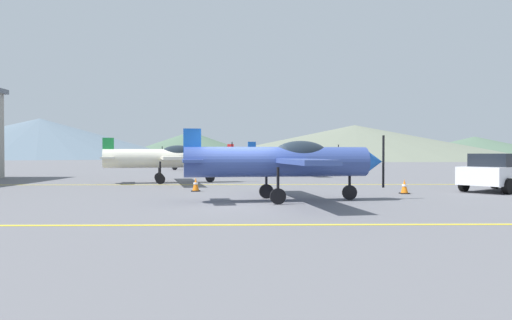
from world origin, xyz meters
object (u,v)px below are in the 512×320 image
car_sedan (500,172)px  traffic_cone_front (196,185)px  airplane_far (293,156)px  airplane_near (285,161)px  traffic_cone_side (404,187)px  airplane_mid (168,158)px  airplane_back (198,156)px

car_sedan → traffic_cone_front: 13.11m
airplane_far → airplane_near: bearing=-96.3°
airplane_far → traffic_cone_front: 15.96m
car_sedan → airplane_near: bearing=-157.3°
airplane_far → traffic_cone_side: airplane_far is taller
airplane_far → traffic_cone_side: size_ratio=13.89×
airplane_near → car_sedan: bearing=22.7°
airplane_mid → traffic_cone_side: bearing=-33.8°
airplane_near → traffic_cone_side: bearing=28.8°
airplane_near → car_sedan: (9.60, 4.01, -0.54)m
traffic_cone_side → traffic_cone_front: bearing=171.1°
airplane_near → traffic_cone_front: size_ratio=13.92×
car_sedan → traffic_cone_side: (-4.56, -1.24, -0.56)m
airplane_far → traffic_cone_front: size_ratio=13.89×
traffic_cone_front → airplane_mid: bearing=110.3°
airplane_far → airplane_back: size_ratio=1.00×
airplane_back → car_sedan: (15.58, -24.57, -0.54)m
airplane_near → airplane_far: size_ratio=1.00×
traffic_cone_front → traffic_cone_side: bearing=-8.9°
airplane_near → traffic_cone_front: 5.51m
airplane_near → airplane_far: 19.12m
airplane_back → traffic_cone_side: size_ratio=13.88×
airplane_near → airplane_back: 29.19m
airplane_mid → airplane_far: same height
airplane_near → airplane_mid: bearing=119.7°
airplane_mid → traffic_cone_side: airplane_mid is taller
airplane_far → car_sedan: size_ratio=1.82×
airplane_mid → traffic_cone_front: 6.30m
airplane_mid → car_sedan: airplane_mid is taller
airplane_mid → airplane_back: same height
airplane_back → traffic_cone_side: airplane_back is taller
airplane_mid → airplane_near: bearing=-60.3°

